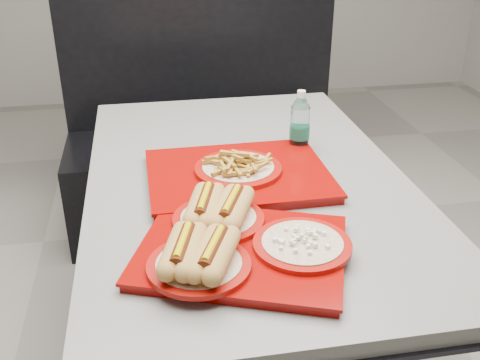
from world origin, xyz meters
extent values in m
cylinder|color=black|center=(0.00, 0.00, 0.38)|extent=(0.11, 0.11, 0.66)
cube|color=black|center=(0.00, 0.00, 0.70)|extent=(0.92, 1.42, 0.01)
cube|color=slate|center=(0.00, 0.00, 0.73)|extent=(0.90, 1.40, 0.04)
cube|color=black|center=(0.00, 1.02, 0.23)|extent=(1.30, 0.55, 0.45)
cube|color=black|center=(0.00, 1.26, 0.80)|extent=(1.30, 0.10, 1.10)
cube|color=#7C0603|center=(-0.09, -0.40, 0.76)|extent=(0.53, 0.47, 0.02)
cube|color=#7C0603|center=(-0.09, -0.40, 0.77)|extent=(0.54, 0.49, 0.01)
cylinder|color=#8C0A04|center=(-0.19, -0.46, 0.78)|extent=(0.22, 0.22, 0.01)
cylinder|color=beige|center=(-0.19, -0.46, 0.79)|extent=(0.18, 0.18, 0.00)
cylinder|color=#8C0A04|center=(-0.12, -0.28, 0.78)|extent=(0.22, 0.22, 0.01)
cylinder|color=beige|center=(-0.12, -0.28, 0.79)|extent=(0.18, 0.18, 0.00)
cylinder|color=#8C0A04|center=(0.04, -0.42, 0.78)|extent=(0.22, 0.22, 0.01)
cylinder|color=beige|center=(0.04, -0.42, 0.79)|extent=(0.18, 0.18, 0.00)
cube|color=#7C0603|center=(-0.03, -0.02, 0.76)|extent=(0.50, 0.39, 0.02)
cube|color=#7C0603|center=(-0.03, -0.02, 0.77)|extent=(0.51, 0.40, 0.01)
cylinder|color=#8C0A04|center=(-0.03, -0.02, 0.78)|extent=(0.24, 0.24, 0.01)
cylinder|color=beige|center=(-0.03, -0.02, 0.79)|extent=(0.20, 0.20, 0.01)
cylinder|color=silver|center=(0.19, 0.14, 0.82)|extent=(0.06, 0.06, 0.14)
cylinder|color=#165A40|center=(0.19, 0.14, 0.82)|extent=(0.06, 0.06, 0.04)
cone|color=silver|center=(0.19, 0.14, 0.91)|extent=(0.06, 0.06, 0.03)
cylinder|color=silver|center=(0.19, 0.14, 0.94)|extent=(0.03, 0.03, 0.02)
camera|label=1|loc=(-0.27, -1.42, 1.47)|focal=42.00mm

